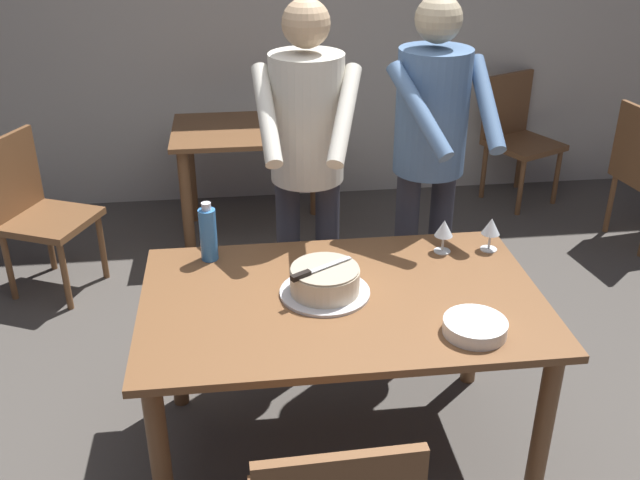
{
  "coord_description": "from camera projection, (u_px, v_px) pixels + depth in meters",
  "views": [
    {
      "loc": [
        -0.36,
        -2.28,
        2.16
      ],
      "look_at": [
        -0.06,
        0.18,
        0.9
      ],
      "focal_mm": 40.54,
      "sensor_mm": 36.0,
      "label": 1
    }
  ],
  "objects": [
    {
      "name": "background_chair_1",
      "position": [
        517.0,
        134.0,
        5.17
      ],
      "size": [
        0.59,
        0.59,
        0.9
      ],
      "color": "brown",
      "rests_on": "ground_plane"
    },
    {
      "name": "background_chair_0",
      "position": [
        36.0,
        209.0,
        4.01
      ],
      "size": [
        0.58,
        0.58,
        0.9
      ],
      "color": "brown",
      "rests_on": "ground_plane"
    },
    {
      "name": "cake_on_platter",
      "position": [
        325.0,
        282.0,
        2.69
      ],
      "size": [
        0.34,
        0.34,
        0.11
      ],
      "color": "silver",
      "rests_on": "main_dining_table"
    },
    {
      "name": "back_wall",
      "position": [
        283.0,
        7.0,
        4.88
      ],
      "size": [
        10.0,
        0.12,
        2.7
      ],
      "primitive_type": "cube",
      "color": "#BCB7AD",
      "rests_on": "ground_plane"
    },
    {
      "name": "water_bottle",
      "position": [
        208.0,
        234.0,
        2.9
      ],
      "size": [
        0.07,
        0.07,
        0.25
      ],
      "color": "#387AC6",
      "rests_on": "main_dining_table"
    },
    {
      "name": "ground_plane",
      "position": [
        340.0,
        449.0,
        3.03
      ],
      "size": [
        14.0,
        14.0,
        0.0
      ],
      "primitive_type": "plane",
      "color": "#4C4742"
    },
    {
      "name": "main_dining_table",
      "position": [
        342.0,
        321.0,
        2.74
      ],
      "size": [
        1.5,
        0.93,
        0.75
      ],
      "color": "brown",
      "rests_on": "ground_plane"
    },
    {
      "name": "plate_stack",
      "position": [
        475.0,
        327.0,
        2.46
      ],
      "size": [
        0.22,
        0.22,
        0.05
      ],
      "color": "white",
      "rests_on": "main_dining_table"
    },
    {
      "name": "background_table",
      "position": [
        254.0,
        152.0,
        4.58
      ],
      "size": [
        1.0,
        0.7,
        0.74
      ],
      "color": "brown",
      "rests_on": "ground_plane"
    },
    {
      "name": "wine_glass_far",
      "position": [
        444.0,
        229.0,
        2.96
      ],
      "size": [
        0.08,
        0.08,
        0.14
      ],
      "color": "silver",
      "rests_on": "main_dining_table"
    },
    {
      "name": "person_standing_beside",
      "position": [
        431.0,
        145.0,
        3.22
      ],
      "size": [
        0.46,
        0.57,
        1.72
      ],
      "color": "#2D2D38",
      "rests_on": "ground_plane"
    },
    {
      "name": "cake_knife",
      "position": [
        309.0,
        272.0,
        2.62
      ],
      "size": [
        0.24,
        0.16,
        0.02
      ],
      "color": "silver",
      "rests_on": "cake_on_platter"
    },
    {
      "name": "wine_glass_near",
      "position": [
        491.0,
        227.0,
        2.98
      ],
      "size": [
        0.08,
        0.08,
        0.14
      ],
      "color": "silver",
      "rests_on": "main_dining_table"
    },
    {
      "name": "person_cutting_cake",
      "position": [
        307.0,
        152.0,
        3.14
      ],
      "size": [
        0.46,
        0.57,
        1.72
      ],
      "color": "#2D2D38",
      "rests_on": "ground_plane"
    }
  ]
}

